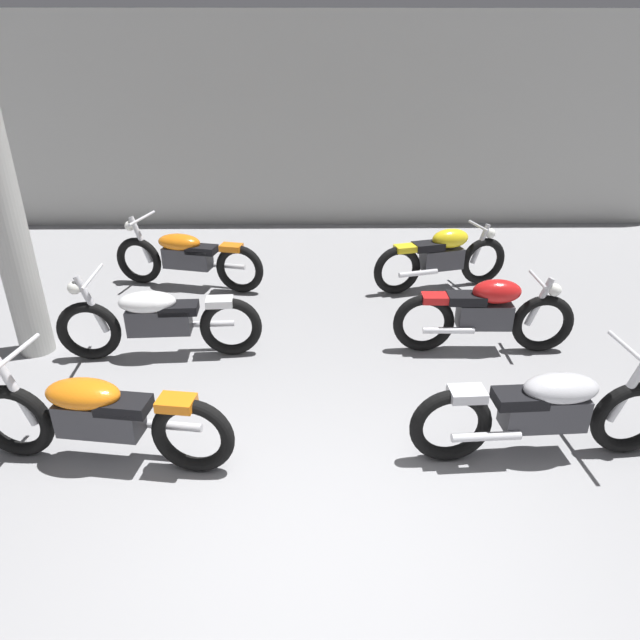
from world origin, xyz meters
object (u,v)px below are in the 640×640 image
motorcycle_right_row_2 (443,257)px  support_pillar (4,210)px  motorcycle_right_row_1 (485,313)px  motorcycle_left_row_1 (158,319)px  motorcycle_left_row_0 (98,416)px  motorcycle_left_row_2 (187,257)px  motorcycle_right_row_0 (546,410)px

motorcycle_right_row_2 → support_pillar: bearing=-160.3°
support_pillar → motorcycle_right_row_1: size_ratio=1.62×
motorcycle_left_row_1 → motorcycle_right_row_1: 3.52m
motorcycle_right_row_1 → motorcycle_right_row_2: (-0.10, 1.79, 0.00)m
support_pillar → motorcycle_left_row_0: 2.60m
support_pillar → motorcycle_left_row_2: support_pillar is taller
motorcycle_left_row_1 → motorcycle_right_row_0: bearing=-25.8°
motorcycle_left_row_2 → motorcycle_right_row_0: 5.13m
motorcycle_right_row_0 → motorcycle_right_row_2: 3.58m
motorcycle_left_row_0 → motorcycle_left_row_2: size_ratio=1.01×
motorcycle_right_row_0 → support_pillar: bearing=159.5°
motorcycle_right_row_2 → motorcycle_right_row_0: bearing=-88.6°
motorcycle_right_row_0 → motorcycle_right_row_1: size_ratio=1.10×
motorcycle_right_row_1 → motorcycle_right_row_2: 1.79m
support_pillar → motorcycle_left_row_0: bearing=-53.9°
motorcycle_left_row_2 → motorcycle_left_row_1: bearing=-87.5°
motorcycle_left_row_1 → support_pillar: bearing=174.0°
motorcycle_left_row_0 → motorcycle_right_row_2: 5.01m
motorcycle_left_row_2 → motorcycle_right_row_1: bearing=-27.4°
motorcycle_left_row_0 → motorcycle_right_row_0: size_ratio=1.00×
motorcycle_left_row_1 → motorcycle_right_row_1: motorcycle_left_row_1 is taller
motorcycle_left_row_2 → motorcycle_right_row_1: motorcycle_left_row_2 is taller
motorcycle_right_row_1 → motorcycle_right_row_2: bearing=93.1°
motorcycle_left_row_1 → motorcycle_right_row_0: 3.90m
motorcycle_left_row_0 → motorcycle_left_row_2: (-0.04, 3.69, 0.00)m
motorcycle_right_row_2 → motorcycle_left_row_1: bearing=-151.2°
support_pillar → motorcycle_left_row_1: size_ratio=1.47×
motorcycle_left_row_2 → motorcycle_left_row_0: bearing=-89.4°
support_pillar → motorcycle_left_row_0: (1.38, -1.89, -1.15)m
motorcycle_left_row_0 → motorcycle_right_row_1: motorcycle_left_row_0 is taller
motorcycle_left_row_1 → motorcycle_right_row_0: size_ratio=1.00×
motorcycle_left_row_0 → motorcycle_left_row_2: same height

